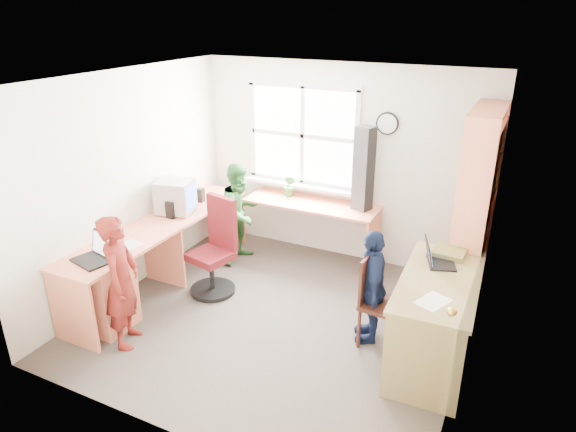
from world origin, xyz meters
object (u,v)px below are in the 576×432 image
object	(u,v)px
crt_monitor	(175,197)
right_desk	(437,301)
bookshelf	(474,216)
laptop_right	(436,258)
swivel_chair	(216,252)
potted_plant	(290,186)
person_red	(122,282)
person_navy	(372,286)
cd_tower	(364,169)
wooden_chair	(377,297)
l_desk	(154,265)
person_green	(241,213)
laptop_left	(97,254)

from	to	relation	value
crt_monitor	right_desk	bearing A→B (deg)	-20.70
bookshelf	laptop_right	bearing A→B (deg)	-103.66
swivel_chair	potted_plant	bearing A→B (deg)	89.82
person_red	person_navy	size ratio (longest dim) A/B	1.15
swivel_chair	potted_plant	size ratio (longest dim) A/B	3.87
cd_tower	person_navy	xyz separation A→B (m)	(0.57, -1.38, -0.68)
right_desk	cd_tower	size ratio (longest dim) A/B	1.45
crt_monitor	wooden_chair	bearing A→B (deg)	-22.01
wooden_chair	laptop_right	distance (m)	0.64
potted_plant	cd_tower	bearing A→B (deg)	-0.47
laptop_right	l_desk	bearing A→B (deg)	84.00
laptop_right	potted_plant	world-z (taller)	same
l_desk	cd_tower	distance (m)	2.56
l_desk	person_green	size ratio (longest dim) A/B	2.36
swivel_chair	laptop_right	distance (m)	2.36
swivel_chair	right_desk	bearing A→B (deg)	8.99
wooden_chair	person_red	xyz separation A→B (m)	(-2.11, -1.03, 0.16)
wooden_chair	laptop_left	distance (m)	2.67
wooden_chair	cd_tower	world-z (taller)	cd_tower
right_desk	potted_plant	size ratio (longest dim) A/B	5.12
right_desk	crt_monitor	size ratio (longest dim) A/B	3.09
swivel_chair	laptop_right	size ratio (longest dim) A/B	2.79
swivel_chair	person_red	size ratio (longest dim) A/B	0.83
wooden_chair	l_desk	bearing A→B (deg)	-166.40
cd_tower	potted_plant	size ratio (longest dim) A/B	3.53
person_green	person_navy	distance (m)	2.16
laptop_left	person_red	distance (m)	0.41
potted_plant	bookshelf	bearing A→B (deg)	-7.87
right_desk	laptop_right	bearing A→B (deg)	106.73
laptop_left	potted_plant	distance (m)	2.52
l_desk	right_desk	xyz separation A→B (m)	(2.85, 0.35, 0.13)
right_desk	laptop_left	world-z (taller)	laptop_left
potted_plant	person_red	distance (m)	2.52
right_desk	laptop_left	size ratio (longest dim) A/B	3.39
person_navy	potted_plant	bearing A→B (deg)	-152.82
cd_tower	l_desk	bearing A→B (deg)	-115.59
laptop_left	laptop_right	xyz separation A→B (m)	(2.92, 1.22, 0.05)
wooden_chair	person_navy	distance (m)	0.11
l_desk	person_red	size ratio (longest dim) A/B	2.28
person_green	laptop_right	bearing A→B (deg)	-95.14
laptop_right	bookshelf	bearing A→B (deg)	-32.61
right_desk	crt_monitor	world-z (taller)	crt_monitor
crt_monitor	person_red	xyz separation A→B (m)	(0.43, -1.39, -0.30)
right_desk	laptop_left	distance (m)	3.16
wooden_chair	cd_tower	size ratio (longest dim) A/B	0.91
l_desk	person_navy	xyz separation A→B (m)	(2.24, 0.40, 0.11)
laptop_left	person_navy	distance (m)	2.61
l_desk	person_navy	world-z (taller)	person_navy
right_desk	cd_tower	bearing A→B (deg)	127.39
swivel_chair	crt_monitor	size ratio (longest dim) A/B	2.33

